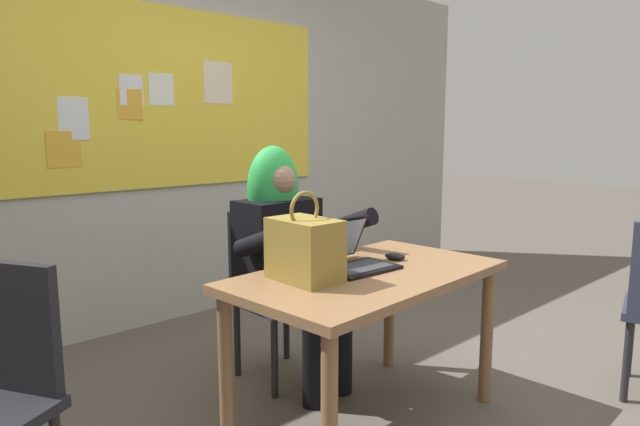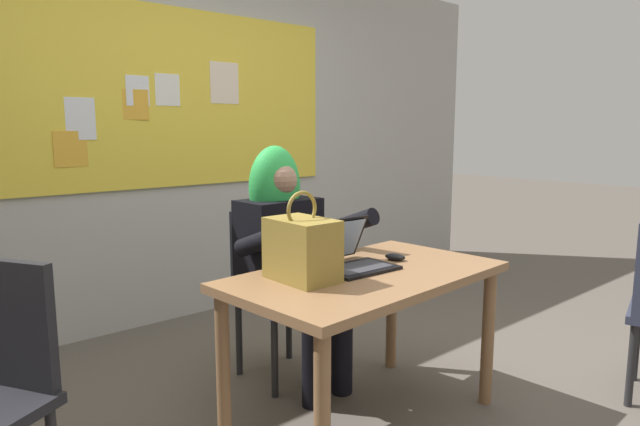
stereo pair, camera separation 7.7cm
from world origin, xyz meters
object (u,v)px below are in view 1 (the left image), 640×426
at_px(laptop, 350,257).
at_px(computer_mouse, 395,256).
at_px(desk_main, 367,292).
at_px(person_costumed, 286,245).
at_px(chair_at_desk, 271,283).
at_px(handbag, 305,249).

height_order(laptop, computer_mouse, laptop).
distance_m(desk_main, person_costumed, 0.60).
height_order(person_costumed, laptop, person_costumed).
bearing_deg(laptop, desk_main, -87.39).
bearing_deg(person_costumed, desk_main, -3.05).
relative_size(chair_at_desk, handbag, 2.40).
xyz_separation_m(desk_main, person_costumed, (0.01, 0.59, 0.12)).
height_order(chair_at_desk, person_costumed, person_costumed).
bearing_deg(desk_main, handbag, 164.02).
bearing_deg(chair_at_desk, computer_mouse, 22.28).
distance_m(chair_at_desk, laptop, 0.66).
distance_m(chair_at_desk, person_costumed, 0.27).
height_order(computer_mouse, handbag, handbag).
xyz_separation_m(chair_at_desk, person_costumed, (0.00, -0.13, 0.23)).
xyz_separation_m(laptop, computer_mouse, (0.26, -0.05, -0.03)).
bearing_deg(desk_main, chair_at_desk, 89.24).
height_order(chair_at_desk, laptop, laptop).
bearing_deg(desk_main, laptop, 90.81).
bearing_deg(person_costumed, handbag, -33.52).
height_order(chair_at_desk, handbag, handbag).
relative_size(person_costumed, handbag, 3.33).
xyz_separation_m(person_costumed, handbag, (-0.31, -0.50, 0.11)).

